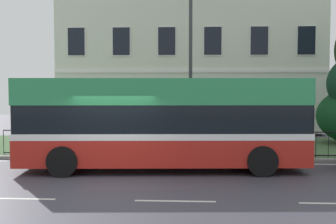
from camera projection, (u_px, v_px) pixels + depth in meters
name	position (u px, v px, depth m)	size (l,w,h in m)	color
ground_plane	(116.00, 175.00, 14.62)	(60.00, 56.00, 0.18)	#413F4B
georgian_townhouse	(191.00, 28.00, 29.29)	(15.34, 8.35, 12.39)	silver
iron_verge_railing	(187.00, 143.00, 17.51)	(14.21, 0.04, 0.97)	black
single_decker_bus	(163.00, 122.00, 15.47)	(9.57, 3.23, 3.05)	red
street_lamp_post	(191.00, 45.00, 17.89)	(0.36, 0.24, 7.50)	#333338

